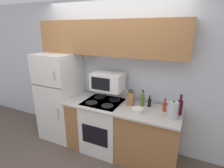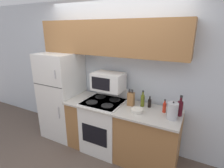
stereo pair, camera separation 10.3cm
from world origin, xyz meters
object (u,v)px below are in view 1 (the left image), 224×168
(bottle_soy_sauce, at_px, (149,102))
(kettle, at_px, (173,110))
(knife_block, at_px, (131,99))
(bowl, at_px, (137,110))
(refrigerator, at_px, (61,96))
(microwave, at_px, (108,81))
(bottle_olive_oil, at_px, (143,100))
(bottle_hot_sauce, at_px, (164,106))
(stove, at_px, (104,124))
(bottle_wine_red, at_px, (180,107))

(bottle_soy_sauce, xyz_separation_m, kettle, (0.38, -0.22, 0.05))
(knife_block, xyz_separation_m, bowl, (0.18, -0.20, -0.07))
(refrigerator, height_order, microwave, refrigerator)
(knife_block, height_order, bottle_olive_oil, knife_block)
(bottle_hot_sauce, relative_size, bottle_soy_sauce, 1.11)
(stove, relative_size, bottle_wine_red, 3.54)
(refrigerator, xyz_separation_m, bottle_wine_red, (2.13, 0.06, 0.18))
(refrigerator, distance_m, bottle_hot_sauce, 1.92)
(refrigerator, bearing_deg, microwave, 5.55)
(stove, height_order, bowl, stove)
(bottle_wine_red, height_order, bottle_olive_oil, bottle_wine_red)
(bottle_wine_red, bearing_deg, knife_block, 178.98)
(knife_block, bearing_deg, bowl, -49.29)
(bottle_hot_sauce, bearing_deg, kettle, -48.40)
(microwave, height_order, bottle_soy_sauce, microwave)
(stove, distance_m, bowl, 0.77)
(microwave, relative_size, bottle_olive_oil, 1.98)
(knife_block, xyz_separation_m, kettle, (0.66, -0.16, 0.01))
(knife_block, xyz_separation_m, bottle_wine_red, (0.74, -0.01, 0.01))
(refrigerator, xyz_separation_m, stove, (0.95, -0.03, -0.35))
(bowl, xyz_separation_m, bottle_wine_red, (0.56, 0.19, 0.08))
(bottle_soy_sauce, bearing_deg, bowl, -112.47)
(bottle_olive_oil, height_order, bottle_hot_sauce, bottle_olive_oil)
(refrigerator, xyz_separation_m, bottle_olive_oil, (1.57, 0.12, 0.16))
(bowl, distance_m, bottle_wine_red, 0.60)
(kettle, bearing_deg, knife_block, 166.53)
(bottle_soy_sauce, bearing_deg, bottle_hot_sauce, -16.08)
(stove, distance_m, kettle, 1.22)
(refrigerator, bearing_deg, bottle_hot_sauce, 1.93)
(stove, xyz_separation_m, bottle_wine_red, (1.18, 0.09, 0.53))
(knife_block, distance_m, bottle_olive_oil, 0.18)
(stove, xyz_separation_m, bowl, (0.62, -0.10, 0.45))
(microwave, bearing_deg, kettle, -9.54)
(bottle_wine_red, height_order, bottle_soy_sauce, bottle_wine_red)
(microwave, distance_m, bowl, 0.71)
(stove, relative_size, microwave, 2.06)
(stove, bearing_deg, knife_block, 13.24)
(bottle_olive_oil, bearing_deg, stove, -166.18)
(bottle_hot_sauce, bearing_deg, bottle_wine_red, -1.92)
(stove, height_order, bottle_hot_sauce, bottle_hot_sauce)
(knife_block, bearing_deg, microwave, 176.81)
(knife_block, bearing_deg, bottle_soy_sauce, 12.45)
(microwave, height_order, kettle, microwave)
(bottle_olive_oil, distance_m, bottle_hot_sauce, 0.35)
(refrigerator, relative_size, bowl, 9.16)
(refrigerator, height_order, bottle_soy_sauce, refrigerator)
(knife_block, height_order, bowl, knife_block)
(refrigerator, relative_size, microwave, 3.17)
(refrigerator, xyz_separation_m, microwave, (0.97, 0.09, 0.39))
(bottle_soy_sauce, bearing_deg, kettle, -30.54)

